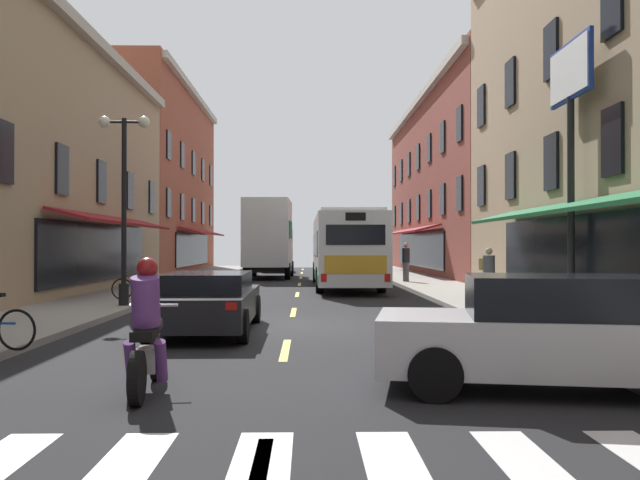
# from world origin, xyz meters

# --- Properties ---
(ground_plane) EXTENTS (34.80, 80.00, 0.10)m
(ground_plane) POSITION_xyz_m (0.00, 0.00, -0.05)
(ground_plane) COLOR black
(lane_centre_dashes) EXTENTS (0.14, 73.90, 0.01)m
(lane_centre_dashes) POSITION_xyz_m (0.00, -0.25, 0.00)
(lane_centre_dashes) COLOR #DBCC4C
(lane_centre_dashes) RESTS_ON ground
(sidewalk_left) EXTENTS (3.00, 80.00, 0.14)m
(sidewalk_left) POSITION_xyz_m (-5.90, 0.00, 0.07)
(sidewalk_left) COLOR gray
(sidewalk_left) RESTS_ON ground
(sidewalk_right) EXTENTS (3.00, 80.00, 0.14)m
(sidewalk_right) POSITION_xyz_m (5.90, 0.00, 0.07)
(sidewalk_right) COLOR gray
(sidewalk_right) RESTS_ON ground
(billboard_sign) EXTENTS (0.40, 2.53, 6.83)m
(billboard_sign) POSITION_xyz_m (7.05, 1.63, 5.25)
(billboard_sign) COLOR black
(billboard_sign) RESTS_ON sidewalk_right
(transit_bus) EXTENTS (2.70, 11.94, 3.17)m
(transit_bus) POSITION_xyz_m (1.99, 13.74, 1.67)
(transit_bus) COLOR silver
(transit_bus) RESTS_ON ground
(box_truck) EXTENTS (2.58, 7.09, 4.28)m
(box_truck) POSITION_xyz_m (-1.75, 21.84, 2.14)
(box_truck) COLOR white
(box_truck) RESTS_ON ground
(sedan_near) EXTENTS (2.02, 4.33, 1.34)m
(sedan_near) POSITION_xyz_m (-1.71, 30.69, 0.69)
(sedan_near) COLOR silver
(sedan_near) RESTS_ON ground
(sedan_mid) EXTENTS (1.97, 4.73, 1.25)m
(sedan_mid) POSITION_xyz_m (-1.69, -1.17, 0.65)
(sedan_mid) COLOR black
(sedan_mid) RESTS_ON ground
(sedan_far) EXTENTS (4.46, 2.47, 1.43)m
(sedan_far) POSITION_xyz_m (3.44, -6.79, 0.72)
(sedan_far) COLOR silver
(sedan_far) RESTS_ON ground
(motorcycle_rider) EXTENTS (0.62, 2.07, 1.66)m
(motorcycle_rider) POSITION_xyz_m (-1.59, -6.81, 0.71)
(motorcycle_rider) COLOR black
(motorcycle_rider) RESTS_ON ground
(bicycle_mid) EXTENTS (1.71, 0.48, 0.91)m
(bicycle_mid) POSITION_xyz_m (-4.80, 5.53, 0.50)
(bicycle_mid) COLOR black
(bicycle_mid) RESTS_ON sidewalk_left
(pedestrian_near) EXTENTS (0.42, 0.53, 1.60)m
(pedestrian_near) POSITION_xyz_m (5.79, 4.70, 0.99)
(pedestrian_near) COLOR black
(pedestrian_near) RESTS_ON sidewalk_right
(pedestrian_mid) EXTENTS (0.36, 0.36, 1.81)m
(pedestrian_mid) POSITION_xyz_m (4.97, 15.83, 1.08)
(pedestrian_mid) COLOR #4C4C51
(pedestrian_mid) RESTS_ON sidewalk_right
(street_lamp_twin) EXTENTS (1.42, 0.32, 5.29)m
(street_lamp_twin) POSITION_xyz_m (-4.75, 3.61, 3.07)
(street_lamp_twin) COLOR black
(street_lamp_twin) RESTS_ON sidewalk_left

